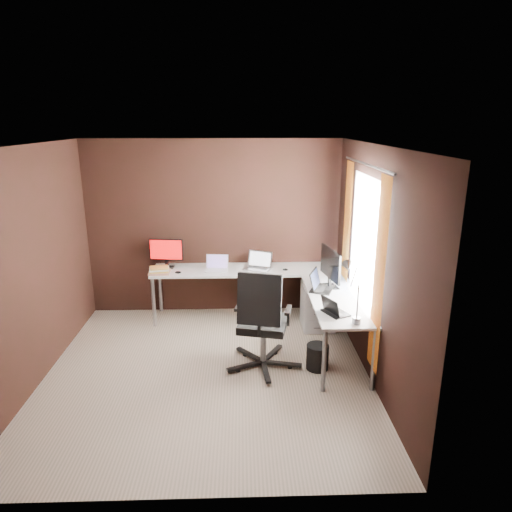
{
  "coord_description": "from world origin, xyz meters",
  "views": [
    {
      "loc": [
        0.4,
        -4.58,
        2.74
      ],
      "look_at": [
        0.58,
        0.95,
        1.08
      ],
      "focal_mm": 32.0,
      "sensor_mm": 36.0,
      "label": 1
    }
  ],
  "objects_px": {
    "monitor_left": "(166,252)",
    "office_chair": "(263,340)",
    "desk_lamp": "(351,284)",
    "monitor_right": "(331,266)",
    "laptop_black_big": "(319,285)",
    "laptop_silver": "(258,265)",
    "laptop_black_small": "(334,310)",
    "wastebasket": "(317,357)",
    "drawer_pedestal": "(318,306)",
    "laptop_white": "(217,267)",
    "book_stack": "(159,270)"
  },
  "relations": [
    {
      "from": "monitor_right",
      "to": "laptop_white",
      "type": "xyz_separation_m",
      "value": [
        -1.45,
        0.72,
        -0.23
      ]
    },
    {
      "from": "laptop_silver",
      "to": "book_stack",
      "type": "relative_size",
      "value": 1.44
    },
    {
      "from": "laptop_black_big",
      "to": "laptop_silver",
      "type": "bearing_deg",
      "value": 62.87
    },
    {
      "from": "drawer_pedestal",
      "to": "wastebasket",
      "type": "relative_size",
      "value": 2.05
    },
    {
      "from": "laptop_white",
      "to": "laptop_black_big",
      "type": "xyz_separation_m",
      "value": [
        1.31,
        -0.79,
        0.01
      ]
    },
    {
      "from": "monitor_right",
      "to": "desk_lamp",
      "type": "distance_m",
      "value": 1.01
    },
    {
      "from": "laptop_black_small",
      "to": "office_chair",
      "type": "height_order",
      "value": "office_chair"
    },
    {
      "from": "monitor_right",
      "to": "laptop_black_big",
      "type": "height_order",
      "value": "monitor_right"
    },
    {
      "from": "office_chair",
      "to": "book_stack",
      "type": "bearing_deg",
      "value": 149.7
    },
    {
      "from": "laptop_black_small",
      "to": "desk_lamp",
      "type": "bearing_deg",
      "value": -172.54
    },
    {
      "from": "wastebasket",
      "to": "drawer_pedestal",
      "type": "bearing_deg",
      "value": 80.84
    },
    {
      "from": "monitor_right",
      "to": "monitor_left",
      "type": "bearing_deg",
      "value": 57.54
    },
    {
      "from": "laptop_silver",
      "to": "laptop_black_small",
      "type": "height_order",
      "value": "laptop_silver"
    },
    {
      "from": "monitor_right",
      "to": "laptop_silver",
      "type": "xyz_separation_m",
      "value": [
        -0.86,
        0.77,
        -0.23
      ]
    },
    {
      "from": "book_stack",
      "to": "wastebasket",
      "type": "distance_m",
      "value": 2.45
    },
    {
      "from": "monitor_left",
      "to": "book_stack",
      "type": "xyz_separation_m",
      "value": [
        -0.06,
        -0.26,
        -0.19
      ]
    },
    {
      "from": "laptop_black_small",
      "to": "wastebasket",
      "type": "height_order",
      "value": "laptop_black_small"
    },
    {
      "from": "laptop_silver",
      "to": "desk_lamp",
      "type": "bearing_deg",
      "value": -39.32
    },
    {
      "from": "laptop_black_small",
      "to": "office_chair",
      "type": "bearing_deg",
      "value": 51.62
    },
    {
      "from": "laptop_black_small",
      "to": "laptop_white",
      "type": "bearing_deg",
      "value": 14.52
    },
    {
      "from": "drawer_pedestal",
      "to": "laptop_black_small",
      "type": "relative_size",
      "value": 1.72
    },
    {
      "from": "monitor_right",
      "to": "laptop_black_small",
      "type": "distance_m",
      "value": 0.86
    },
    {
      "from": "monitor_left",
      "to": "book_stack",
      "type": "height_order",
      "value": "monitor_left"
    },
    {
      "from": "desk_lamp",
      "to": "office_chair",
      "type": "distance_m",
      "value": 1.23
    },
    {
      "from": "monitor_right",
      "to": "desk_lamp",
      "type": "height_order",
      "value": "desk_lamp"
    },
    {
      "from": "monitor_left",
      "to": "desk_lamp",
      "type": "height_order",
      "value": "desk_lamp"
    },
    {
      "from": "office_chair",
      "to": "wastebasket",
      "type": "bearing_deg",
      "value": 8.99
    },
    {
      "from": "monitor_left",
      "to": "book_stack",
      "type": "distance_m",
      "value": 0.33
    },
    {
      "from": "monitor_right",
      "to": "book_stack",
      "type": "relative_size",
      "value": 2.01
    },
    {
      "from": "laptop_black_small",
      "to": "drawer_pedestal",
      "type": "bearing_deg",
      "value": -28.56
    },
    {
      "from": "monitor_left",
      "to": "desk_lamp",
      "type": "bearing_deg",
      "value": -34.56
    },
    {
      "from": "desk_lamp",
      "to": "wastebasket",
      "type": "height_order",
      "value": "desk_lamp"
    },
    {
      "from": "laptop_black_big",
      "to": "book_stack",
      "type": "xyz_separation_m",
      "value": [
        -2.08,
        0.68,
        -0.01
      ]
    },
    {
      "from": "laptop_white",
      "to": "laptop_black_small",
      "type": "bearing_deg",
      "value": -43.57
    },
    {
      "from": "laptop_white",
      "to": "laptop_black_small",
      "type": "height_order",
      "value": "laptop_white"
    },
    {
      "from": "monitor_right",
      "to": "laptop_black_big",
      "type": "relative_size",
      "value": 1.4
    },
    {
      "from": "laptop_white",
      "to": "book_stack",
      "type": "bearing_deg",
      "value": -166.39
    },
    {
      "from": "laptop_silver",
      "to": "laptop_white",
      "type": "bearing_deg",
      "value": -150.35
    },
    {
      "from": "book_stack",
      "to": "office_chair",
      "type": "height_order",
      "value": "office_chair"
    },
    {
      "from": "book_stack",
      "to": "drawer_pedestal",
      "type": "bearing_deg",
      "value": -5.35
    },
    {
      "from": "drawer_pedestal",
      "to": "laptop_white",
      "type": "height_order",
      "value": "laptop_white"
    },
    {
      "from": "laptop_black_small",
      "to": "book_stack",
      "type": "height_order",
      "value": "laptop_black_small"
    },
    {
      "from": "laptop_white",
      "to": "desk_lamp",
      "type": "distance_m",
      "value": 2.28
    },
    {
      "from": "laptop_white",
      "to": "desk_lamp",
      "type": "xyz_separation_m",
      "value": [
        1.45,
        -1.72,
        0.36
      ]
    },
    {
      "from": "monitor_left",
      "to": "monitor_right",
      "type": "height_order",
      "value": "monitor_right"
    },
    {
      "from": "monitor_right",
      "to": "laptop_white",
      "type": "height_order",
      "value": "monitor_right"
    },
    {
      "from": "desk_lamp",
      "to": "wastebasket",
      "type": "relative_size",
      "value": 2.23
    },
    {
      "from": "desk_lamp",
      "to": "monitor_right",
      "type": "bearing_deg",
      "value": 87.22
    },
    {
      "from": "book_stack",
      "to": "laptop_black_small",
      "type": "bearing_deg",
      "value": -34.12
    },
    {
      "from": "monitor_left",
      "to": "office_chair",
      "type": "height_order",
      "value": "office_chair"
    }
  ]
}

